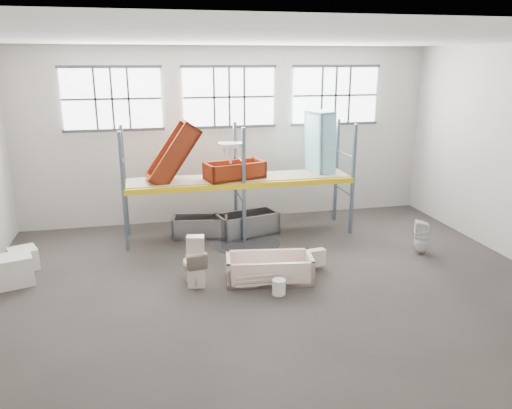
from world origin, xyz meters
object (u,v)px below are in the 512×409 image
object	(u,v)px
bucket	(279,287)
cistern_tall	(196,262)
carton_near	(14,270)
toilet_beige	(193,266)
steel_tub_right	(247,224)
rust_tub_flat	(235,170)
bathtub_beige	(269,268)
toilet_white	(422,237)
blue_tub_upright	(320,143)
steel_tub_left	(200,226)

from	to	relation	value
bucket	cistern_tall	bearing A→B (deg)	154.87
carton_near	toilet_beige	bearing A→B (deg)	-11.80
steel_tub_right	rust_tub_flat	world-z (taller)	rust_tub_flat
steel_tub_right	rust_tub_flat	size ratio (longest dim) A/B	1.06
bathtub_beige	toilet_white	xyz separation A→B (m)	(4.05, 0.67, 0.15)
steel_tub_right	bucket	xyz separation A→B (m)	(-0.13, -3.74, -0.14)
toilet_beige	blue_tub_upright	distance (m)	5.35
bathtub_beige	rust_tub_flat	distance (m)	3.36
toilet_beige	toilet_white	distance (m)	5.70
steel_tub_right	carton_near	size ratio (longest dim) A/B	2.21
steel_tub_left	rust_tub_flat	world-z (taller)	rust_tub_flat
toilet_beige	cistern_tall	bearing A→B (deg)	93.00
cistern_tall	blue_tub_upright	world-z (taller)	blue_tub_upright
bathtub_beige	steel_tub_right	size ratio (longest dim) A/B	1.14
bathtub_beige	steel_tub_right	xyz separation A→B (m)	(0.15, 3.02, 0.03)
bathtub_beige	blue_tub_upright	size ratio (longest dim) A/B	1.06
toilet_beige	blue_tub_upright	size ratio (longest dim) A/B	0.45
toilet_white	carton_near	xyz separation A→B (m)	(-9.40, 0.33, -0.11)
cistern_tall	steel_tub_right	bearing A→B (deg)	70.00
toilet_white	carton_near	size ratio (longest dim) A/B	1.15
toilet_beige	cistern_tall	world-z (taller)	cistern_tall
blue_tub_upright	bathtub_beige	bearing A→B (deg)	-124.59
steel_tub_left	carton_near	xyz separation A→B (m)	(-4.22, -2.17, 0.05)
steel_tub_left	rust_tub_flat	xyz separation A→B (m)	(0.94, -0.19, 1.55)
blue_tub_upright	carton_near	size ratio (longest dim) A/B	2.38
steel_tub_left	rust_tub_flat	distance (m)	1.82
rust_tub_flat	carton_near	world-z (taller)	rust_tub_flat
cistern_tall	bucket	world-z (taller)	cistern_tall
toilet_white	carton_near	world-z (taller)	toilet_white
toilet_beige	steel_tub_right	world-z (taller)	toilet_beige
blue_tub_upright	bucket	size ratio (longest dim) A/B	5.45
toilet_beige	steel_tub_right	bearing A→B (deg)	-134.39
toilet_beige	steel_tub_right	xyz separation A→B (m)	(1.77, 2.80, -0.10)
bathtub_beige	rust_tub_flat	size ratio (longest dim) A/B	1.20
bathtub_beige	toilet_white	distance (m)	4.11
toilet_beige	bucket	xyz separation A→B (m)	(1.65, -0.94, -0.23)
cistern_tall	toilet_white	size ratio (longest dim) A/B	1.33
rust_tub_flat	carton_near	distance (m)	5.73
toilet_white	bathtub_beige	bearing A→B (deg)	-55.74
rust_tub_flat	steel_tub_right	bearing A→B (deg)	6.55
steel_tub_left	rust_tub_flat	bearing A→B (deg)	-11.23
toilet_beige	bucket	distance (m)	1.91
carton_near	steel_tub_right	bearing A→B (deg)	20.21
cistern_tall	toilet_white	distance (m)	5.67
toilet_beige	toilet_white	bearing A→B (deg)	172.49
toilet_beige	carton_near	bearing A→B (deg)	-23.83
bathtub_beige	cistern_tall	xyz separation A→B (m)	(-1.58, 0.02, 0.29)
steel_tub_left	cistern_tall	bearing A→B (deg)	-98.08
cistern_tall	steel_tub_left	size ratio (longest dim) A/B	0.76
toilet_white	bucket	distance (m)	4.27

